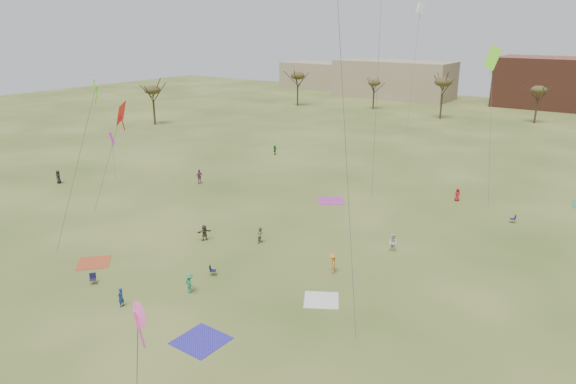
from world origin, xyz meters
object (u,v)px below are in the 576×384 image
Objects in this scene: flyer_near_center at (190,283)px; camp_chair_right at (513,220)px; camp_chair_center at (213,272)px; flyer_near_right at (121,297)px; camp_chair_left at (93,281)px.

flyer_near_center reaches higher than camp_chair_right.
camp_chair_right is (17.64, 26.77, 0.00)m from camp_chair_center.
flyer_near_right reaches higher than camp_chair_right.
camp_chair_left is (-7.40, -3.39, -0.54)m from flyer_near_center.
camp_chair_center is at bearing -7.90° from camp_chair_left.
flyer_near_right is at bearing -63.77° from camp_chair_left.
camp_chair_left is at bearing -57.90° from camp_chair_right.
flyer_near_right is at bearing 69.71° from flyer_near_center.
camp_chair_center is 32.05m from camp_chair_right.
camp_chair_center is at bearing -69.33° from flyer_near_center.
flyer_near_center is at bearing -27.09° from camp_chair_left.
camp_chair_right is at bearing 134.83° from flyer_near_right.
camp_chair_left is 9.49m from camp_chair_center.
flyer_near_center is 5.14m from flyer_near_right.
camp_chair_center is (-0.54, 3.18, -0.54)m from flyer_near_center.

